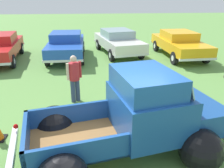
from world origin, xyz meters
TOP-DOWN VIEW (x-y plane):
  - ground_plane at (0.00, 0.00)m, footprint 80.00×80.00m
  - vintage_pickup_truck at (0.38, 0.08)m, footprint 4.91×3.46m
  - show_car_0 at (-5.40, 8.31)m, footprint 2.35×4.89m
  - show_car_1 at (-1.92, 8.55)m, footprint 1.98×4.53m
  - show_car_2 at (1.08, 9.27)m, footprint 2.81×4.92m
  - show_car_3 at (4.52, 8.29)m, footprint 2.11×4.77m
  - spectator_0 at (-1.14, 2.83)m, footprint 0.51×0.46m

SIDE VIEW (x-z plane):
  - ground_plane at x=0.00m, z-range 0.00..0.00m
  - vintage_pickup_truck at x=0.38m, z-range -0.22..1.74m
  - show_car_0 at x=-5.40m, z-range 0.07..1.50m
  - show_car_1 at x=-1.92m, z-range 0.07..1.50m
  - show_car_2 at x=1.08m, z-range 0.07..1.50m
  - show_car_3 at x=4.52m, z-range 0.07..1.50m
  - spectator_0 at x=-1.14m, z-range 0.11..1.70m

